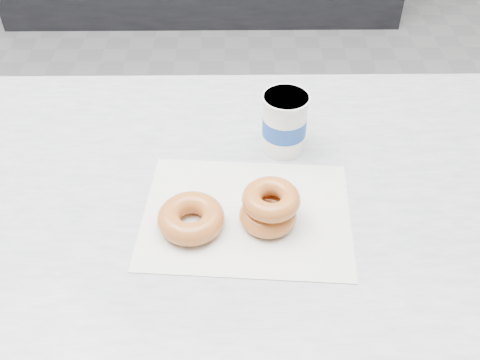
# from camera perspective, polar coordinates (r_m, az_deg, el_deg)

# --- Properties ---
(ground) EXTENTS (5.00, 5.00, 0.00)m
(ground) POSITION_cam_1_polar(r_m,az_deg,el_deg) (2.00, -6.12, -7.95)
(ground) COLOR gray
(ground) RESTS_ON ground
(counter) EXTENTS (3.06, 0.76, 0.90)m
(counter) POSITION_cam_1_polar(r_m,az_deg,el_deg) (1.29, -9.51, -15.88)
(counter) COLOR #333335
(counter) RESTS_ON ground
(wax_paper) EXTENTS (0.36, 0.28, 0.00)m
(wax_paper) POSITION_cam_1_polar(r_m,az_deg,el_deg) (0.88, 0.71, -3.69)
(wax_paper) COLOR silver
(wax_paper) RESTS_ON counter
(donut_single) EXTENTS (0.13, 0.13, 0.04)m
(donut_single) POSITION_cam_1_polar(r_m,az_deg,el_deg) (0.85, -5.24, -4.08)
(donut_single) COLOR #BC6F33
(donut_single) RESTS_ON wax_paper
(donut_stack) EXTENTS (0.11, 0.11, 0.06)m
(donut_stack) POSITION_cam_1_polar(r_m,az_deg,el_deg) (0.85, 3.16, -2.92)
(donut_stack) COLOR #BC6F33
(donut_stack) RESTS_ON wax_paper
(coffee_cup) EXTENTS (0.10, 0.10, 0.11)m
(coffee_cup) POSITION_cam_1_polar(r_m,az_deg,el_deg) (0.98, 4.76, 6.13)
(coffee_cup) COLOR white
(coffee_cup) RESTS_ON counter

